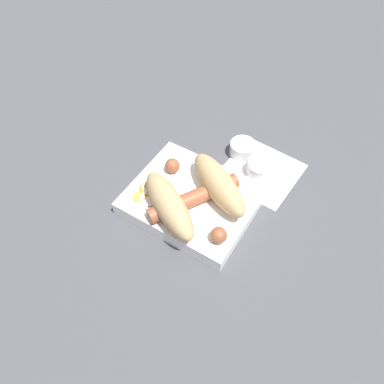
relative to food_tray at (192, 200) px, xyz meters
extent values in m
plane|color=#4C4C51|center=(0.00, 0.00, -0.01)|extent=(3.00, 3.00, 0.00)
cube|color=white|center=(0.00, 0.00, 0.00)|extent=(0.23, 0.19, 0.03)
ellipsoid|color=tan|center=(-0.04, -0.03, 0.04)|extent=(0.16, 0.12, 0.06)
ellipsoid|color=tan|center=(0.01, 0.06, 0.04)|extent=(0.16, 0.12, 0.06)
cylinder|color=#9E5638|center=(-0.01, 0.01, 0.03)|extent=(0.11, 0.16, 0.03)
sphere|color=#9E5638|center=(0.06, -0.03, 0.03)|extent=(0.03, 0.03, 0.03)
sphere|color=#9E5638|center=(-0.09, 0.06, 0.03)|extent=(0.03, 0.03, 0.03)
cylinder|color=#F99E4C|center=(0.08, 0.06, 0.02)|extent=(0.03, 0.03, 0.00)
cylinder|color=orange|center=(0.08, 0.03, 0.02)|extent=(0.05, 0.05, 0.00)
torus|color=silver|center=(0.08, 0.02, 0.02)|extent=(0.03, 0.03, 0.01)
torus|color=silver|center=(0.06, 0.05, 0.02)|extent=(0.04, 0.04, 0.01)
cube|color=white|center=(-0.08, -0.14, -0.01)|extent=(0.15, 0.15, 0.00)
cylinder|color=white|center=(-0.07, -0.14, 0.00)|extent=(0.05, 0.05, 0.03)
cylinder|color=white|center=(-0.07, -0.14, -0.01)|extent=(0.04, 0.04, 0.01)
cylinder|color=white|center=(-0.02, -0.17, 0.00)|extent=(0.05, 0.05, 0.03)
cylinder|color=#4C662D|center=(-0.02, -0.17, -0.01)|extent=(0.04, 0.04, 0.01)
camera|label=1|loc=(-0.22, 0.35, 0.56)|focal=35.00mm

